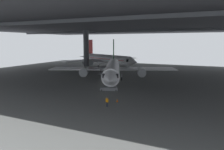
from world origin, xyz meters
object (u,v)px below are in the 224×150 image
(boarding_stairs, at_px, (109,87))
(traffic_cone_orange, at_px, (117,100))
(airplane_main, at_px, (113,69))
(crew_worker_by_stairs, at_px, (108,83))
(airplane_distant, at_px, (106,59))
(crew_worker_near_nose, at_px, (107,101))

(boarding_stairs, bearing_deg, traffic_cone_orange, -55.17)
(airplane_main, xyz_separation_m, boarding_stairs, (3.33, -9.27, -2.66))
(airplane_main, bearing_deg, traffic_cone_orange, -62.89)
(airplane_main, relative_size, boarding_stairs, 7.36)
(crew_worker_by_stairs, height_order, airplane_distant, airplane_distant)
(crew_worker_by_stairs, distance_m, airplane_distant, 38.12)
(traffic_cone_orange, bearing_deg, boarding_stairs, 124.83)
(airplane_distant, bearing_deg, boarding_stairs, -62.88)
(boarding_stairs, height_order, traffic_cone_orange, boarding_stairs)
(airplane_main, bearing_deg, crew_worker_by_stairs, -75.31)
(boarding_stairs, distance_m, airplane_distant, 41.91)
(crew_worker_near_nose, distance_m, crew_worker_by_stairs, 15.85)
(airplane_main, height_order, crew_worker_by_stairs, airplane_main)
(airplane_main, height_order, airplane_distant, airplane_distant)
(traffic_cone_orange, bearing_deg, airplane_main, 117.11)
(boarding_stairs, distance_m, crew_worker_near_nose, 12.08)
(airplane_main, bearing_deg, airplane_distant, 119.37)
(airplane_main, bearing_deg, boarding_stairs, -70.23)
(airplane_distant, bearing_deg, airplane_main, -60.63)
(airplane_main, height_order, boarding_stairs, airplane_main)
(crew_worker_by_stairs, xyz_separation_m, traffic_cone_orange, (7.13, -11.03, -0.61))
(airplane_main, relative_size, crew_worker_near_nose, 20.87)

